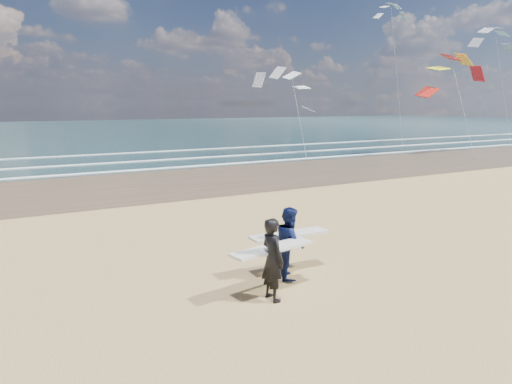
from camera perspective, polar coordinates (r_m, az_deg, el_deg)
wet_sand_strip at (r=36.89m, az=16.48°, el=3.59°), size 220.00×12.00×0.01m
ocean at (r=84.12m, az=-10.52°, el=7.78°), size 220.00×100.00×0.02m
foam_breakers at (r=44.57m, az=7.31°, el=5.22°), size 220.00×11.70×0.05m
surfer_near at (r=10.57m, az=2.07°, el=-8.26°), size 2.26×1.16×1.95m
surfer_far at (r=11.91m, az=4.25°, el=-6.27°), size 2.21×1.20×1.88m
kite_0 at (r=43.42m, az=23.82°, el=12.27°), size 7.75×4.95×9.88m
kite_1 at (r=39.44m, az=5.05°, el=11.31°), size 6.46×4.81×8.12m
kite_2 at (r=59.10m, az=28.22°, el=13.38°), size 6.86×4.85×14.18m
kite_5 at (r=54.97m, az=17.10°, el=14.64°), size 4.52×4.60×16.41m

